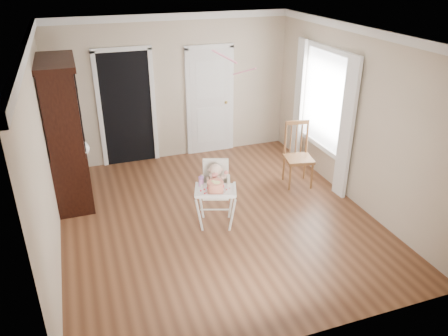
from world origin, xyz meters
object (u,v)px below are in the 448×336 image
object	(u,v)px
high_chair	(216,187)
sippy_cup	(201,181)
dining_chair	(298,156)
china_cabinet	(66,133)
cake	(215,186)

from	to	relation	value
high_chair	sippy_cup	size ratio (longest dim) A/B	5.67
dining_chair	china_cabinet	bearing A→B (deg)	179.28
china_cabinet	cake	bearing A→B (deg)	-43.48
cake	sippy_cup	bearing A→B (deg)	125.16
high_chair	sippy_cup	bearing A→B (deg)	-152.50
high_chair	cake	bearing A→B (deg)	-90.29
cake	dining_chair	size ratio (longest dim) A/B	0.27
cake	high_chair	bearing A→B (deg)	70.91
sippy_cup	cake	bearing A→B (deg)	-54.84
china_cabinet	sippy_cup	bearing A→B (deg)	-42.27
sippy_cup	dining_chair	size ratio (longest dim) A/B	0.16
china_cabinet	dining_chair	world-z (taller)	china_cabinet
cake	sippy_cup	size ratio (longest dim) A/B	1.66
cake	dining_chair	distance (m)	2.10
cake	dining_chair	world-z (taller)	dining_chair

